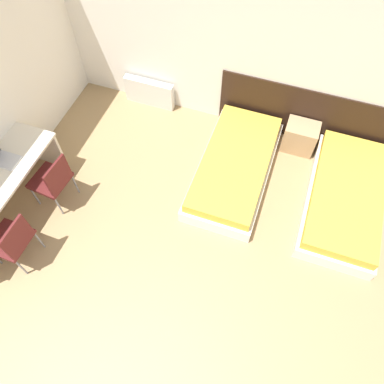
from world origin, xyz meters
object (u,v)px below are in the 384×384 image
(bed_near_door, at_px, (345,198))
(nightstand, at_px, (300,137))
(chair_near_laptop, at_px, (53,179))
(chair_near_notebook, at_px, (12,240))
(laptop, at_px, (1,156))
(bed_near_window, at_px, (235,167))

(bed_near_door, relative_size, nightstand, 4.23)
(chair_near_laptop, xyz_separation_m, chair_near_notebook, (0.00, -0.89, 0.00))
(chair_near_notebook, xyz_separation_m, laptop, (-0.57, 0.82, 0.31))
(bed_near_window, relative_size, laptop, 5.89)
(bed_near_door, bearing_deg, bed_near_window, 180.00)
(bed_near_window, height_order, chair_near_notebook, chair_near_notebook)
(bed_near_door, xyz_separation_m, chair_near_notebook, (-3.59, -2.07, 0.31))
(nightstand, xyz_separation_m, laptop, (-3.41, -2.05, 0.56))
(chair_near_laptop, bearing_deg, bed_near_door, 23.06)
(chair_near_laptop, bearing_deg, chair_near_notebook, -85.13)
(bed_near_door, distance_m, chair_near_laptop, 3.79)
(bed_near_window, distance_m, bed_near_door, 1.51)
(bed_near_door, height_order, laptop, laptop)
(bed_near_window, relative_size, bed_near_door, 1.00)
(chair_near_laptop, bearing_deg, bed_near_window, 34.43)
(nightstand, height_order, laptop, laptop)
(nightstand, distance_m, chair_near_notebook, 4.04)
(chair_near_notebook, bearing_deg, bed_near_window, 46.21)
(laptop, bearing_deg, chair_near_laptop, 5.79)
(bed_near_window, distance_m, nightstand, 1.10)
(bed_near_window, xyz_separation_m, laptop, (-2.65, -1.25, 0.62))
(nightstand, xyz_separation_m, chair_near_notebook, (-2.84, -2.87, 0.26))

